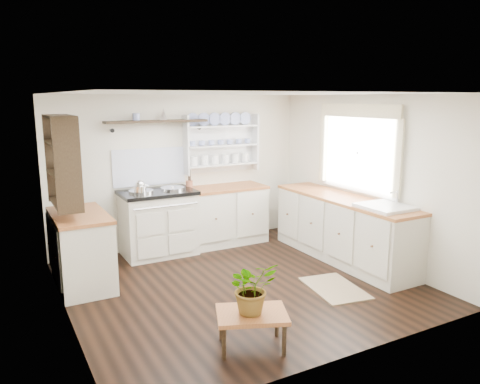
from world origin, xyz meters
TOP-DOWN VIEW (x-y plane):
  - floor at (0.00, 0.00)m, footprint 4.00×3.80m
  - wall_back at (0.00, 1.90)m, footprint 4.00×0.02m
  - wall_right at (2.00, 0.00)m, footprint 0.02×3.80m
  - wall_left at (-2.00, 0.00)m, footprint 0.02×3.80m
  - ceiling at (0.00, 0.00)m, footprint 4.00×3.80m
  - window at (1.95, 0.15)m, footprint 0.08×1.55m
  - aga_cooker at (-0.50, 1.57)m, footprint 1.06×0.73m
  - back_cabinets at (0.60, 1.60)m, footprint 1.27×0.63m
  - right_cabinets at (1.70, 0.10)m, footprint 0.62×2.43m
  - belfast_sink at (1.70, -0.65)m, footprint 0.55×0.60m
  - left_cabinets at (-1.70, 0.90)m, footprint 0.62×1.13m
  - plate_rack at (0.65, 1.86)m, footprint 1.20×0.22m
  - high_shelf at (-0.40, 1.78)m, footprint 1.50×0.29m
  - left_shelving at (-1.84, 0.90)m, footprint 0.28×0.80m
  - kettle at (-0.78, 1.45)m, footprint 0.17×0.17m
  - utensil_crock at (0.04, 1.68)m, footprint 0.10×0.10m
  - center_table at (-0.62, -1.36)m, footprint 0.76×0.66m
  - potted_plant at (-0.62, -1.36)m, footprint 0.46×0.40m
  - floor_rug at (0.92, -0.67)m, footprint 0.68×0.93m

SIDE VIEW (x-z plane):
  - floor at x=0.00m, z-range -0.01..0.01m
  - floor_rug at x=0.92m, z-range 0.00..0.02m
  - center_table at x=-0.62m, z-range 0.13..0.47m
  - right_cabinets at x=1.70m, z-range 0.01..0.91m
  - left_cabinets at x=-1.70m, z-range 0.01..0.91m
  - back_cabinets at x=0.60m, z-range 0.01..0.91m
  - aga_cooker at x=-0.50m, z-range -0.01..0.97m
  - potted_plant at x=-0.62m, z-range 0.34..0.83m
  - belfast_sink at x=1.70m, z-range 0.58..1.03m
  - utensil_crock at x=0.04m, z-range 0.91..1.03m
  - kettle at x=-0.78m, z-range 0.93..1.13m
  - wall_back at x=0.00m, z-range 0.00..2.30m
  - wall_right at x=2.00m, z-range 0.00..2.30m
  - wall_left at x=-2.00m, z-range 0.00..2.30m
  - left_shelving at x=-1.84m, z-range 1.02..2.08m
  - plate_rack at x=0.65m, z-range 1.11..2.01m
  - window at x=1.95m, z-range 0.95..2.17m
  - high_shelf at x=-0.40m, z-range 1.83..1.99m
  - ceiling at x=0.00m, z-range 2.29..2.30m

